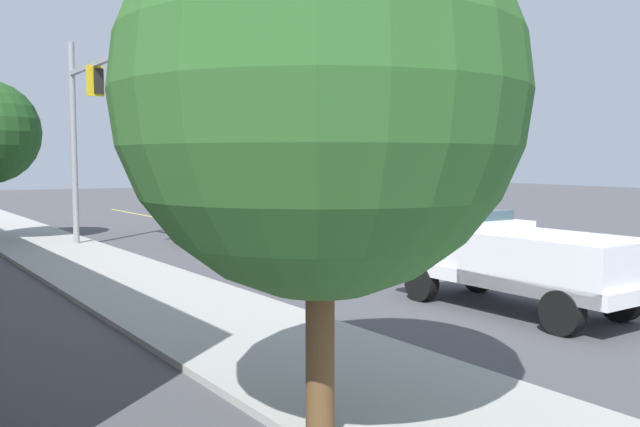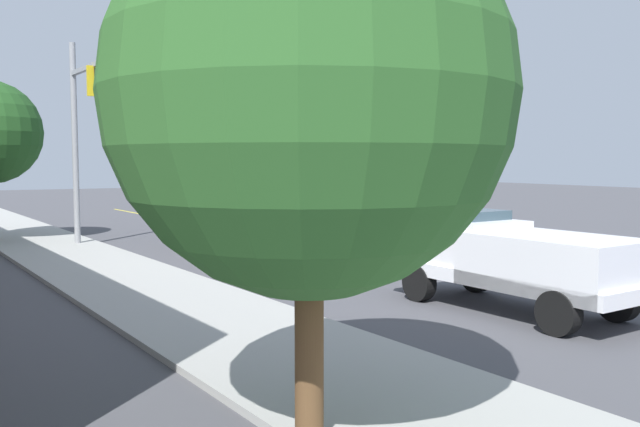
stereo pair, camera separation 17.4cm
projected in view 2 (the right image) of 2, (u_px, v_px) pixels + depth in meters
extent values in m
plane|color=#47474C|center=(334.00, 251.00, 23.83)|extent=(120.00, 120.00, 0.00)
cube|color=#9E9E99|center=(102.00, 270.00, 19.23)|extent=(60.07, 9.41, 0.12)
cube|color=yellow|center=(334.00, 251.00, 23.83)|extent=(49.78, 5.01, 0.01)
cube|color=silver|center=(257.00, 227.00, 23.34)|extent=(8.40, 3.28, 0.36)
cube|color=silver|center=(223.00, 201.00, 25.44)|extent=(2.84, 2.59, 1.60)
cube|color=#384C56|center=(221.00, 182.00, 25.55)|extent=(2.00, 2.27, 0.64)
cube|color=silver|center=(271.00, 208.00, 22.48)|extent=(5.47, 3.00, 1.80)
cube|color=white|center=(286.00, 130.00, 21.33)|extent=(1.09, 0.59, 3.27)
cube|color=white|center=(250.00, 66.00, 22.35)|extent=(2.77, 1.13, 1.39)
cube|color=white|center=(224.00, 57.00, 23.25)|extent=(0.90, 0.90, 0.90)
cube|color=yellow|center=(224.00, 40.00, 23.20)|extent=(0.36, 0.24, 0.60)
cylinder|color=black|center=(194.00, 232.00, 25.10)|extent=(1.07, 0.44, 1.04)
cylinder|color=black|center=(247.00, 229.00, 26.37)|extent=(1.07, 0.44, 1.04)
cylinder|color=black|center=(249.00, 244.00, 21.52)|extent=(1.07, 0.44, 1.04)
cylinder|color=black|center=(308.00, 239.00, 22.79)|extent=(1.07, 0.44, 1.04)
cylinder|color=black|center=(270.00, 248.00, 20.44)|extent=(1.07, 0.44, 1.04)
cylinder|color=black|center=(330.00, 243.00, 21.71)|extent=(1.07, 0.44, 1.04)
cube|color=white|center=(512.00, 276.00, 14.22)|extent=(5.78, 2.63, 0.30)
cube|color=white|center=(469.00, 244.00, 15.19)|extent=(2.19, 2.12, 1.10)
cube|color=#384C56|center=(463.00, 222.00, 15.32)|extent=(1.51, 1.89, 0.56)
cube|color=white|center=(553.00, 263.00, 13.36)|extent=(3.55, 2.42, 1.10)
cylinder|color=black|center=(419.00, 283.00, 15.24)|extent=(0.87, 0.38, 0.84)
cylinder|color=black|center=(477.00, 275.00, 16.30)|extent=(0.87, 0.38, 0.84)
cylinder|color=black|center=(558.00, 313.00, 12.20)|extent=(0.87, 0.38, 0.84)
cylinder|color=black|center=(618.00, 301.00, 13.26)|extent=(0.87, 0.38, 0.84)
cube|color=navy|center=(279.00, 213.00, 30.88)|extent=(4.96, 2.36, 0.70)
cube|color=#384C56|center=(277.00, 200.00, 30.95)|extent=(3.60, 2.00, 0.60)
cylinder|color=black|center=(314.00, 224.00, 30.05)|extent=(0.70, 0.30, 0.68)
cylinder|color=black|center=(281.00, 227.00, 29.09)|extent=(0.70, 0.30, 0.68)
cylinder|color=black|center=(277.00, 219.00, 32.74)|extent=(0.70, 0.30, 0.68)
cylinder|color=black|center=(246.00, 221.00, 31.77)|extent=(0.70, 0.30, 0.68)
cube|color=black|center=(243.00, 236.00, 28.16)|extent=(0.40, 0.40, 0.04)
cone|color=orange|center=(243.00, 227.00, 28.13)|extent=(0.32, 0.32, 0.77)
cylinder|color=white|center=(243.00, 225.00, 28.12)|extent=(0.20, 0.20, 0.08)
cylinder|color=gray|center=(75.00, 145.00, 24.84)|extent=(0.22, 0.22, 7.51)
cube|color=gray|center=(101.00, 62.00, 21.73)|extent=(7.04, 0.84, 0.16)
cube|color=gold|center=(96.00, 81.00, 22.36)|extent=(0.17, 0.57, 1.00)
cube|color=black|center=(99.00, 81.00, 22.41)|extent=(0.23, 0.34, 0.84)
cube|color=gold|center=(123.00, 72.00, 20.04)|extent=(0.17, 0.57, 1.00)
cube|color=black|center=(126.00, 72.00, 20.09)|extent=(0.23, 0.34, 0.84)
cylinder|color=brown|center=(309.00, 344.00, 7.33)|extent=(0.32, 0.32, 2.36)
sphere|color=#285623|center=(309.00, 94.00, 7.12)|extent=(4.36, 4.36, 4.36)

